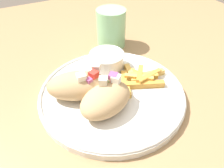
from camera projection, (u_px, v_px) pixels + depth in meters
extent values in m
cube|color=#9E7A51|center=(118.00, 104.00, 0.46)|extent=(1.26, 1.26, 0.04)
cylinder|color=#9E7A51|center=(154.00, 54.00, 1.27)|extent=(0.06, 0.06, 0.67)
cylinder|color=white|center=(112.00, 94.00, 0.45)|extent=(0.29, 0.29, 0.01)
torus|color=white|center=(112.00, 91.00, 0.44)|extent=(0.29, 0.29, 0.01)
ellipsoid|color=tan|center=(106.00, 100.00, 0.39)|extent=(0.12, 0.10, 0.05)
cube|color=white|center=(116.00, 79.00, 0.39)|extent=(0.02, 0.02, 0.02)
cube|color=#A34C84|center=(113.00, 77.00, 0.40)|extent=(0.02, 0.02, 0.02)
cube|color=silver|center=(103.00, 81.00, 0.39)|extent=(0.02, 0.02, 0.01)
cube|color=#B7D693|center=(109.00, 81.00, 0.40)|extent=(0.02, 0.02, 0.01)
cube|color=red|center=(114.00, 80.00, 0.40)|extent=(0.02, 0.02, 0.01)
ellipsoid|color=tan|center=(78.00, 85.00, 0.42)|extent=(0.13, 0.10, 0.05)
cube|color=#B7D693|center=(81.00, 79.00, 0.40)|extent=(0.01, 0.01, 0.01)
cube|color=silver|center=(81.00, 78.00, 0.40)|extent=(0.02, 0.02, 0.02)
cube|color=red|center=(94.00, 75.00, 0.40)|extent=(0.02, 0.02, 0.01)
cube|color=white|center=(96.00, 68.00, 0.41)|extent=(0.02, 0.02, 0.01)
cube|color=#A34C84|center=(89.00, 81.00, 0.40)|extent=(0.01, 0.01, 0.01)
cube|color=#E5B251|center=(130.00, 73.00, 0.48)|extent=(0.03, 0.06, 0.01)
cube|color=#E5B251|center=(149.00, 75.00, 0.48)|extent=(0.08, 0.02, 0.01)
cube|color=gold|center=(144.00, 84.00, 0.45)|extent=(0.08, 0.05, 0.01)
cube|color=gold|center=(124.00, 81.00, 0.46)|extent=(0.04, 0.06, 0.01)
cube|color=gold|center=(140.00, 76.00, 0.47)|extent=(0.03, 0.06, 0.01)
cube|color=gold|center=(126.00, 84.00, 0.45)|extent=(0.04, 0.08, 0.01)
cube|color=gold|center=(140.00, 74.00, 0.46)|extent=(0.04, 0.05, 0.01)
cube|color=gold|center=(150.00, 77.00, 0.46)|extent=(0.06, 0.02, 0.01)
cube|color=#E5B251|center=(139.00, 78.00, 0.46)|extent=(0.05, 0.05, 0.01)
cube|color=gold|center=(144.00, 75.00, 0.46)|extent=(0.05, 0.04, 0.01)
cylinder|color=white|center=(107.00, 61.00, 0.49)|extent=(0.08, 0.08, 0.04)
cylinder|color=white|center=(107.00, 56.00, 0.48)|extent=(0.06, 0.06, 0.01)
torus|color=white|center=(107.00, 54.00, 0.48)|extent=(0.08, 0.08, 0.00)
cylinder|color=#8CCC93|center=(111.00, 28.00, 0.58)|extent=(0.08, 0.08, 0.10)
cylinder|color=silver|center=(111.00, 33.00, 0.59)|extent=(0.07, 0.07, 0.06)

